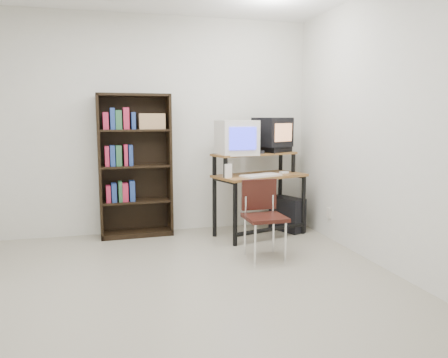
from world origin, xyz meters
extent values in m
cube|color=#9E9783|center=(0.00, 0.00, -0.01)|extent=(4.00, 4.00, 0.01)
cube|color=silver|center=(0.00, 2.00, 1.30)|extent=(4.00, 0.01, 2.60)
cube|color=silver|center=(0.00, -2.00, 1.30)|extent=(4.00, 0.01, 2.60)
cube|color=silver|center=(2.00, 0.00, 1.30)|extent=(0.01, 4.00, 2.60)
cube|color=brown|center=(1.25, 1.49, 0.72)|extent=(1.17, 0.81, 0.03)
cube|color=brown|center=(1.22, 1.59, 0.97)|extent=(1.11, 0.61, 0.02)
cylinder|color=black|center=(0.85, 1.13, 0.36)|extent=(0.05, 0.05, 0.72)
cylinder|color=black|center=(1.78, 1.41, 0.36)|extent=(0.05, 0.05, 0.72)
cylinder|color=black|center=(0.72, 1.56, 0.49)|extent=(0.05, 0.05, 0.98)
cylinder|color=black|center=(1.65, 1.84, 0.49)|extent=(0.05, 0.05, 0.98)
cylinder|color=black|center=(1.31, 1.27, 0.12)|extent=(0.95, 0.33, 0.05)
cube|color=silver|center=(0.97, 1.52, 1.17)|extent=(0.44, 0.44, 0.40)
cube|color=#2B2FE5|center=(0.98, 1.31, 1.17)|extent=(0.32, 0.03, 0.25)
cube|color=black|center=(1.51, 1.68, 1.01)|extent=(0.44, 0.41, 0.08)
cube|color=black|center=(1.47, 1.67, 1.23)|extent=(0.49, 0.48, 0.35)
cube|color=tan|center=(1.55, 1.50, 1.23)|extent=(0.26, 0.12, 0.21)
cylinder|color=#26262B|center=(1.26, 1.51, 0.99)|extent=(0.16, 0.16, 0.05)
cube|color=silver|center=(1.21, 1.33, 0.74)|extent=(0.51, 0.36, 0.03)
cube|color=black|center=(1.56, 1.50, 0.72)|extent=(0.25, 0.21, 0.01)
cube|color=white|center=(1.57, 1.52, 0.74)|extent=(0.11, 0.08, 0.03)
cube|color=silver|center=(0.81, 1.32, 0.80)|extent=(0.09, 0.09, 0.17)
cube|color=black|center=(1.66, 1.60, 0.21)|extent=(0.37, 0.49, 0.42)
cube|color=black|center=(1.01, 0.65, 0.42)|extent=(0.39, 0.39, 0.04)
cube|color=black|center=(1.01, 0.82, 0.62)|extent=(0.37, 0.04, 0.31)
cylinder|color=silver|center=(0.86, 0.49, 0.20)|extent=(0.02, 0.02, 0.40)
cylinder|color=silver|center=(1.17, 0.49, 0.20)|extent=(0.02, 0.02, 0.40)
cylinder|color=silver|center=(0.85, 0.80, 0.20)|extent=(0.02, 0.02, 0.40)
cylinder|color=silver|center=(1.17, 0.80, 0.20)|extent=(0.02, 0.02, 0.40)
cube|color=black|center=(-0.58, 1.81, 0.84)|extent=(0.04, 0.28, 1.67)
cube|color=black|center=(0.23, 1.85, 0.84)|extent=(0.04, 0.28, 1.67)
cube|color=black|center=(-0.18, 1.96, 0.84)|extent=(0.84, 0.06, 1.67)
cube|color=black|center=(-0.17, 1.83, 1.66)|extent=(0.85, 0.31, 0.03)
cube|color=black|center=(-0.17, 1.83, 0.03)|extent=(0.85, 0.31, 0.06)
cube|color=black|center=(-0.17, 1.83, 0.42)|extent=(0.79, 0.29, 0.03)
cube|color=black|center=(-0.17, 1.83, 0.84)|extent=(0.79, 0.29, 0.02)
cube|color=black|center=(-0.17, 1.83, 1.25)|extent=(0.79, 0.29, 0.02)
cube|color=#98734D|center=(0.03, 1.84, 1.36)|extent=(0.31, 0.22, 0.18)
cube|color=beige|center=(1.99, 1.15, 0.30)|extent=(0.02, 0.08, 0.12)
camera|label=1|loc=(-0.45, -3.35, 1.40)|focal=35.00mm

